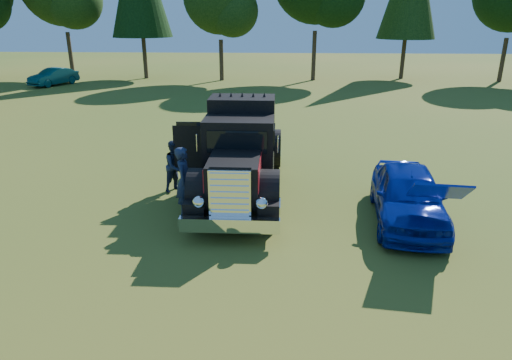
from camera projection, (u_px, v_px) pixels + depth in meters
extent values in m
plane|color=#365719|center=(235.00, 231.00, 12.17)|extent=(120.00, 120.00, 0.00)
cylinder|color=#2D2116|center=(71.00, 55.00, 41.48)|extent=(0.36, 0.36, 3.96)
sphere|color=black|center=(74.00, 0.00, 39.01)|extent=(4.84, 4.84, 4.84)
cylinder|color=#2D2116|center=(144.00, 51.00, 40.54)|extent=(0.36, 0.36, 4.68)
cylinder|color=#2D2116|center=(221.00, 60.00, 39.47)|extent=(0.36, 0.36, 3.42)
sphere|color=black|center=(233.00, 11.00, 37.34)|extent=(4.18, 4.18, 4.18)
cylinder|color=#2D2116|center=(314.00, 56.00, 39.42)|extent=(0.36, 0.36, 4.14)
cylinder|color=#2D2116|center=(403.00, 53.00, 40.37)|extent=(0.36, 0.36, 4.50)
cylinder|color=#2D2116|center=(503.00, 60.00, 38.73)|extent=(0.36, 0.36, 3.60)
cylinder|color=black|center=(196.00, 204.00, 12.48)|extent=(0.32, 1.10, 1.10)
cylinder|color=black|center=(273.00, 206.00, 12.37)|extent=(0.32, 1.10, 1.10)
cylinder|color=black|center=(219.00, 154.00, 16.98)|extent=(0.32, 1.10, 1.10)
cylinder|color=black|center=(275.00, 155.00, 16.88)|extent=(0.32, 1.10, 1.10)
cylinder|color=black|center=(228.00, 154.00, 16.97)|extent=(0.32, 1.10, 1.10)
cylinder|color=black|center=(266.00, 155.00, 16.89)|extent=(0.32, 1.10, 1.10)
cube|color=black|center=(242.00, 172.00, 14.84)|extent=(1.60, 6.40, 0.28)
cube|color=white|center=(229.00, 225.00, 11.25)|extent=(2.50, 0.22, 0.36)
cube|color=white|center=(230.00, 194.00, 11.29)|extent=(1.05, 0.30, 1.30)
cube|color=black|center=(234.00, 178.00, 12.26)|extent=(1.35, 1.80, 1.10)
cube|color=maroon|center=(209.00, 170.00, 12.23)|extent=(0.02, 1.80, 0.60)
cube|color=maroon|center=(260.00, 171.00, 12.16)|extent=(0.02, 1.80, 0.60)
cylinder|color=black|center=(199.00, 191.00, 12.34)|extent=(0.55, 1.24, 1.24)
cylinder|color=black|center=(269.00, 192.00, 12.24)|extent=(0.55, 1.24, 1.24)
sphere|color=white|center=(199.00, 202.00, 11.34)|extent=(0.32, 0.32, 0.32)
sphere|color=white|center=(261.00, 203.00, 11.26)|extent=(0.32, 0.32, 0.32)
cube|color=black|center=(239.00, 153.00, 13.63)|extent=(2.05, 1.30, 2.10)
cube|color=black|center=(237.00, 142.00, 12.83)|extent=(1.70, 0.05, 0.65)
cube|color=black|center=(243.00, 135.00, 14.78)|extent=(2.05, 1.30, 2.50)
cube|color=black|center=(246.00, 145.00, 16.61)|extent=(2.00, 2.00, 0.35)
cube|color=black|center=(191.00, 149.00, 14.35)|extent=(1.10, 0.06, 1.50)
cube|color=maroon|center=(192.00, 153.00, 14.45)|extent=(0.85, 0.02, 0.75)
imported|color=#0834B1|center=(408.00, 195.00, 12.52)|extent=(2.31, 4.66, 1.53)
cube|color=#0834B1|center=(439.00, 191.00, 10.66)|extent=(1.40, 1.07, 0.67)
imported|color=#1F204A|center=(184.00, 181.00, 12.94)|extent=(0.48, 0.73, 1.99)
imported|color=#1C2C43|center=(176.00, 166.00, 14.70)|extent=(1.00, 1.04, 1.69)
imported|color=#0B3B46|center=(53.00, 77.00, 37.00)|extent=(2.97, 4.35, 1.36)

